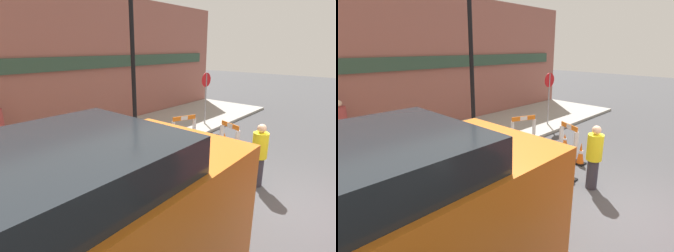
% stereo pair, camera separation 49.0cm
% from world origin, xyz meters
% --- Properties ---
extents(ground_plane, '(60.00, 60.00, 0.00)m').
position_xyz_m(ground_plane, '(0.00, 0.00, 0.00)').
color(ground_plane, '#424244').
extents(sidewalk_slab, '(18.00, 3.98, 0.12)m').
position_xyz_m(sidewalk_slab, '(0.00, 6.49, 0.06)').
color(sidewalk_slab, '#9E9B93').
rests_on(sidewalk_slab, ground_plane).
extents(storefront_facade, '(18.00, 0.22, 5.50)m').
position_xyz_m(storefront_facade, '(0.00, 8.55, 2.75)').
color(storefront_facade, '#93564C').
rests_on(storefront_facade, ground_plane).
extents(streetlamp_post, '(0.44, 0.44, 5.19)m').
position_xyz_m(streetlamp_post, '(-0.23, 5.11, 3.46)').
color(streetlamp_post, black).
rests_on(streetlamp_post, sidewalk_slab).
extents(stop_sign, '(0.60, 0.06, 2.23)m').
position_xyz_m(stop_sign, '(4.02, 5.24, 1.62)').
color(stop_sign, gray).
rests_on(stop_sign, sidewalk_slab).
extents(barricade_0, '(0.88, 0.46, 1.13)m').
position_xyz_m(barricade_0, '(1.33, 4.35, 0.62)').
color(barricade_0, white).
rests_on(barricade_0, ground_plane).
extents(barricade_1, '(0.62, 0.83, 1.12)m').
position_xyz_m(barricade_1, '(-1.14, 4.35, 0.61)').
color(barricade_1, white).
rests_on(barricade_1, ground_plane).
extents(barricade_2, '(0.68, 0.63, 1.05)m').
position_xyz_m(barricade_2, '(-0.74, 2.51, 0.56)').
color(barricade_2, white).
rests_on(barricade_2, ground_plane).
extents(barricade_3, '(0.43, 0.81, 1.04)m').
position_xyz_m(barricade_3, '(1.84, 2.88, 0.56)').
color(barricade_3, white).
rests_on(barricade_3, ground_plane).
extents(traffic_cone_0, '(0.30, 0.30, 0.70)m').
position_xyz_m(traffic_cone_0, '(0.17, 2.42, 0.34)').
color(traffic_cone_0, black).
rests_on(traffic_cone_0, ground_plane).
extents(traffic_cone_1, '(0.30, 0.30, 0.46)m').
position_xyz_m(traffic_cone_1, '(0.40, 1.89, 0.22)').
color(traffic_cone_1, black).
rests_on(traffic_cone_1, ground_plane).
extents(traffic_cone_2, '(0.30, 0.30, 0.58)m').
position_xyz_m(traffic_cone_2, '(-0.26, 4.40, 0.28)').
color(traffic_cone_2, black).
rests_on(traffic_cone_2, ground_plane).
extents(traffic_cone_3, '(0.30, 0.30, 0.64)m').
position_xyz_m(traffic_cone_3, '(-0.04, 1.98, 0.31)').
color(traffic_cone_3, black).
rests_on(traffic_cone_3, ground_plane).
extents(traffic_cone_4, '(0.30, 0.30, 0.46)m').
position_xyz_m(traffic_cone_4, '(2.45, 3.38, 0.22)').
color(traffic_cone_4, black).
rests_on(traffic_cone_4, ground_plane).
extents(traffic_cone_5, '(0.30, 0.30, 0.68)m').
position_xyz_m(traffic_cone_5, '(1.49, 2.22, 0.33)').
color(traffic_cone_5, black).
rests_on(traffic_cone_5, ground_plane).
extents(person_worker, '(0.38, 0.38, 1.63)m').
position_xyz_m(person_worker, '(0.42, 1.31, 0.86)').
color(person_worker, '#33333D').
rests_on(person_worker, ground_plane).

